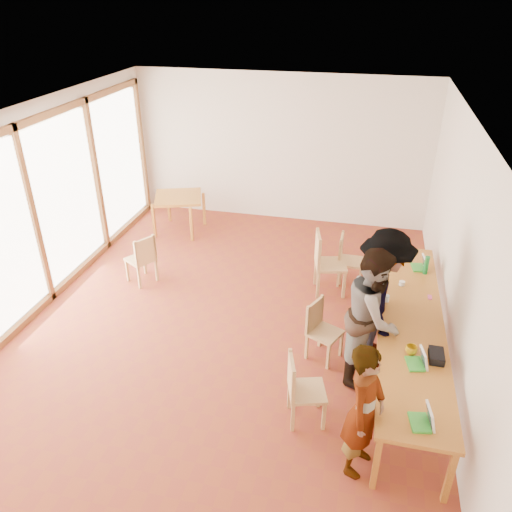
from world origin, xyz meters
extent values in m
plane|color=maroon|center=(0.00, 0.00, 0.00)|extent=(8.00, 8.00, 0.00)
cube|color=beige|center=(0.00, 4.00, 1.50)|extent=(6.00, 0.10, 3.00)
cube|color=beige|center=(0.00, -4.00, 1.50)|extent=(6.00, 0.10, 3.00)
cube|color=beige|center=(3.00, 0.00, 1.50)|extent=(0.10, 8.00, 3.00)
cube|color=white|center=(-2.96, 0.00, 1.50)|extent=(0.10, 8.00, 3.00)
cube|color=white|center=(0.00, 0.00, 3.02)|extent=(6.00, 8.00, 0.04)
cube|color=#C8802C|center=(2.50, -0.37, 0.72)|extent=(0.80, 4.00, 0.05)
cube|color=#C8802C|center=(2.16, -2.31, 0.35)|extent=(0.06, 0.06, 0.70)
cube|color=#C8802C|center=(2.16, 1.57, 0.35)|extent=(0.06, 0.06, 0.70)
cube|color=#C8802C|center=(2.84, -2.31, 0.35)|extent=(0.06, 0.06, 0.70)
cube|color=#C8802C|center=(2.84, 1.57, 0.35)|extent=(0.06, 0.06, 0.70)
cube|color=#C8802C|center=(-1.84, 2.87, 0.72)|extent=(0.90, 0.90, 0.05)
cube|color=#C8802C|center=(-2.23, 2.48, 0.35)|extent=(0.05, 0.05, 0.70)
cube|color=#C8802C|center=(-2.23, 3.26, 0.35)|extent=(0.05, 0.05, 0.70)
cube|color=#C8802C|center=(-1.45, 2.48, 0.35)|extent=(0.05, 0.05, 0.70)
cube|color=#C8802C|center=(-1.45, 3.26, 0.35)|extent=(0.05, 0.05, 0.70)
cube|color=#DFB46F|center=(1.38, -1.56, 0.42)|extent=(0.50, 0.50, 0.04)
cube|color=#DFB46F|center=(1.20, -1.62, 0.65)|extent=(0.15, 0.40, 0.43)
cube|color=#DFB46F|center=(1.45, -0.43, 0.40)|extent=(0.51, 0.51, 0.04)
cube|color=#DFB46F|center=(1.30, -0.35, 0.62)|extent=(0.20, 0.37, 0.41)
cube|color=#DFB46F|center=(1.35, 1.26, 0.49)|extent=(0.57, 0.57, 0.05)
cube|color=#DFB46F|center=(1.14, 1.21, 0.77)|extent=(0.15, 0.48, 0.50)
cube|color=#DFB46F|center=(1.66, 1.59, 0.41)|extent=(0.41, 0.41, 0.04)
cube|color=#DFB46F|center=(1.48, 1.59, 0.64)|extent=(0.05, 0.40, 0.42)
cube|color=#DFB46F|center=(-1.76, 0.86, 0.41)|extent=(0.56, 0.56, 0.04)
cube|color=#DFB46F|center=(-1.60, 0.76, 0.65)|extent=(0.24, 0.37, 0.42)
imported|color=gray|center=(1.99, -2.07, 0.77)|extent=(0.52, 0.64, 1.53)
imported|color=gray|center=(2.03, -0.61, 0.90)|extent=(0.82, 0.98, 1.81)
imported|color=gray|center=(2.12, -0.22, 0.93)|extent=(0.76, 1.24, 1.86)
cube|color=green|center=(2.51, -2.10, 0.76)|extent=(0.22, 0.28, 0.03)
cube|color=white|center=(2.60, -2.09, 0.86)|extent=(0.11, 0.24, 0.21)
cube|color=green|center=(2.51, -1.24, 0.76)|extent=(0.22, 0.27, 0.03)
cube|color=white|center=(2.59, -1.22, 0.85)|extent=(0.11, 0.23, 0.20)
cube|color=green|center=(2.65, 0.98, 0.76)|extent=(0.21, 0.27, 0.03)
cube|color=white|center=(2.73, 1.00, 0.85)|extent=(0.11, 0.23, 0.20)
imported|color=#C7990D|center=(2.47, -1.05, 0.80)|extent=(0.15, 0.15, 0.11)
cylinder|color=#19732C|center=(2.74, 0.85, 0.89)|extent=(0.07, 0.07, 0.28)
cylinder|color=silver|center=(2.20, -0.02, 0.80)|extent=(0.07, 0.07, 0.09)
cylinder|color=white|center=(2.41, 0.44, 0.78)|extent=(0.08, 0.08, 0.06)
cube|color=#DC4998|center=(2.77, 0.20, 0.76)|extent=(0.05, 0.10, 0.01)
cube|color=black|center=(2.74, -1.09, 0.80)|extent=(0.16, 0.26, 0.09)
camera|label=1|loc=(1.77, -5.78, 4.43)|focal=35.00mm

